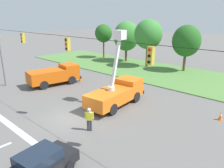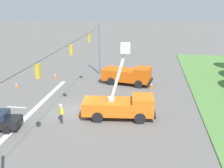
{
  "view_description": "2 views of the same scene",
  "coord_description": "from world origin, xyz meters",
  "px_view_note": "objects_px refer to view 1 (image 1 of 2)",
  "views": [
    {
      "loc": [
        13.48,
        -9.74,
        8.0
      ],
      "look_at": [
        1.2,
        3.55,
        2.37
      ],
      "focal_mm": 35.0,
      "sensor_mm": 36.0,
      "label": 1
    },
    {
      "loc": [
        22.5,
        7.07,
        10.55
      ],
      "look_at": [
        -1.89,
        3.43,
        2.31
      ],
      "focal_mm": 42.0,
      "sensor_mm": 36.0,
      "label": 2
    }
  ],
  "objects_px": {
    "tree_west": "(126,36)",
    "road_worker": "(89,118)",
    "tree_centre": "(148,35)",
    "sedan_black": "(38,167)",
    "traffic_cone_foreground_right": "(90,116)",
    "traffic_cone_mid_left": "(80,78)",
    "tree_east": "(186,41)",
    "utility_truck_bucket_lift": "(117,91)",
    "tree_far_west": "(104,33)",
    "traffic_cone_lane_edge_a": "(221,116)",
    "utility_truck_support_near": "(55,75)"
  },
  "relations": [
    {
      "from": "road_worker",
      "to": "traffic_cone_foreground_right",
      "type": "xyz_separation_m",
      "value": [
        -1.38,
        1.26,
        -0.73
      ]
    },
    {
      "from": "utility_truck_bucket_lift",
      "to": "utility_truck_support_near",
      "type": "bearing_deg",
      "value": -178.6
    },
    {
      "from": "traffic_cone_foreground_right",
      "to": "traffic_cone_lane_edge_a",
      "type": "bearing_deg",
      "value": 41.84
    },
    {
      "from": "utility_truck_support_near",
      "to": "road_worker",
      "type": "height_order",
      "value": "utility_truck_support_near"
    },
    {
      "from": "tree_far_west",
      "to": "tree_centre",
      "type": "distance_m",
      "value": 10.85
    },
    {
      "from": "tree_west",
      "to": "traffic_cone_foreground_right",
      "type": "relative_size",
      "value": 12.41
    },
    {
      "from": "tree_centre",
      "to": "tree_east",
      "type": "xyz_separation_m",
      "value": [
        5.82,
        1.26,
        -0.69
      ]
    },
    {
      "from": "tree_far_west",
      "to": "road_worker",
      "type": "height_order",
      "value": "tree_far_west"
    },
    {
      "from": "road_worker",
      "to": "tree_east",
      "type": "bearing_deg",
      "value": 97.9
    },
    {
      "from": "sedan_black",
      "to": "traffic_cone_foreground_right",
      "type": "xyz_separation_m",
      "value": [
        -3.28,
        6.4,
        -0.52
      ]
    },
    {
      "from": "traffic_cone_foreground_right",
      "to": "traffic_cone_mid_left",
      "type": "bearing_deg",
      "value": 144.63
    },
    {
      "from": "tree_centre",
      "to": "sedan_black",
      "type": "bearing_deg",
      "value": -67.24
    },
    {
      "from": "tree_east",
      "to": "traffic_cone_mid_left",
      "type": "relative_size",
      "value": 8.83
    },
    {
      "from": "tree_centre",
      "to": "utility_truck_bucket_lift",
      "type": "relative_size",
      "value": 1.11
    },
    {
      "from": "utility_truck_bucket_lift",
      "to": "traffic_cone_lane_edge_a",
      "type": "height_order",
      "value": "utility_truck_bucket_lift"
    },
    {
      "from": "tree_west",
      "to": "road_worker",
      "type": "bearing_deg",
      "value": -56.66
    },
    {
      "from": "tree_west",
      "to": "traffic_cone_lane_edge_a",
      "type": "distance_m",
      "value": 24.86
    },
    {
      "from": "traffic_cone_mid_left",
      "to": "traffic_cone_foreground_right",
      "type": "bearing_deg",
      "value": -35.37
    },
    {
      "from": "tree_east",
      "to": "utility_truck_bucket_lift",
      "type": "xyz_separation_m",
      "value": [
        1.25,
        -16.68,
        -3.23
      ]
    },
    {
      "from": "sedan_black",
      "to": "traffic_cone_lane_edge_a",
      "type": "relative_size",
      "value": 6.15
    },
    {
      "from": "sedan_black",
      "to": "road_worker",
      "type": "distance_m",
      "value": 5.49
    },
    {
      "from": "utility_truck_support_near",
      "to": "traffic_cone_foreground_right",
      "type": "height_order",
      "value": "utility_truck_support_near"
    },
    {
      "from": "sedan_black",
      "to": "tree_west",
      "type": "bearing_deg",
      "value": 121.06
    },
    {
      "from": "tree_centre",
      "to": "traffic_cone_mid_left",
      "type": "height_order",
      "value": "tree_centre"
    },
    {
      "from": "road_worker",
      "to": "traffic_cone_foreground_right",
      "type": "bearing_deg",
      "value": 137.51
    },
    {
      "from": "utility_truck_bucket_lift",
      "to": "tree_west",
      "type": "bearing_deg",
      "value": 126.9
    },
    {
      "from": "road_worker",
      "to": "traffic_cone_mid_left",
      "type": "distance_m",
      "value": 13.08
    },
    {
      "from": "utility_truck_support_near",
      "to": "traffic_cone_foreground_right",
      "type": "bearing_deg",
      "value": -18.87
    },
    {
      "from": "traffic_cone_mid_left",
      "to": "tree_west",
      "type": "bearing_deg",
      "value": 104.8
    },
    {
      "from": "tree_far_west",
      "to": "traffic_cone_foreground_right",
      "type": "relative_size",
      "value": 11.36
    },
    {
      "from": "sedan_black",
      "to": "traffic_cone_lane_edge_a",
      "type": "xyz_separation_m",
      "value": [
        4.56,
        13.42,
        -0.43
      ]
    },
    {
      "from": "tree_east",
      "to": "road_worker",
      "type": "distance_m",
      "value": 22.18
    },
    {
      "from": "utility_truck_support_near",
      "to": "traffic_cone_lane_edge_a",
      "type": "distance_m",
      "value": 18.45
    },
    {
      "from": "tree_far_west",
      "to": "tree_centre",
      "type": "xyz_separation_m",
      "value": [
        10.81,
        -0.83,
        0.41
      ]
    },
    {
      "from": "traffic_cone_mid_left",
      "to": "road_worker",
      "type": "bearing_deg",
      "value": -36.39
    },
    {
      "from": "sedan_black",
      "to": "traffic_cone_lane_edge_a",
      "type": "distance_m",
      "value": 14.18
    },
    {
      "from": "traffic_cone_foreground_right",
      "to": "traffic_cone_lane_edge_a",
      "type": "relative_size",
      "value": 0.79
    },
    {
      "from": "traffic_cone_mid_left",
      "to": "tree_east",
      "type": "bearing_deg",
      "value": 61.68
    },
    {
      "from": "utility_truck_support_near",
      "to": "sedan_black",
      "type": "height_order",
      "value": "utility_truck_support_near"
    },
    {
      "from": "traffic_cone_foreground_right",
      "to": "utility_truck_bucket_lift",
      "type": "bearing_deg",
      "value": 95.82
    },
    {
      "from": "utility_truck_support_near",
      "to": "sedan_black",
      "type": "distance_m",
      "value": 16.78
    },
    {
      "from": "tree_centre",
      "to": "sedan_black",
      "type": "xyz_separation_m",
      "value": [
        10.73,
        -25.57,
        -4.45
      ]
    },
    {
      "from": "tree_centre",
      "to": "tree_east",
      "type": "bearing_deg",
      "value": 12.21
    },
    {
      "from": "traffic_cone_lane_edge_a",
      "to": "traffic_cone_foreground_right",
      "type": "bearing_deg",
      "value": -138.16
    },
    {
      "from": "tree_east",
      "to": "tree_centre",
      "type": "bearing_deg",
      "value": -167.79
    },
    {
      "from": "tree_far_west",
      "to": "tree_west",
      "type": "bearing_deg",
      "value": 2.66
    },
    {
      "from": "tree_centre",
      "to": "traffic_cone_foreground_right",
      "type": "xyz_separation_m",
      "value": [
        7.45,
        -19.16,
        -4.97
      ]
    },
    {
      "from": "traffic_cone_lane_edge_a",
      "to": "utility_truck_bucket_lift",
      "type": "bearing_deg",
      "value": -158.3
    },
    {
      "from": "tree_centre",
      "to": "traffic_cone_mid_left",
      "type": "relative_size",
      "value": 9.77
    },
    {
      "from": "tree_east",
      "to": "sedan_black",
      "type": "xyz_separation_m",
      "value": [
        4.91,
        -26.83,
        -3.76
      ]
    }
  ]
}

